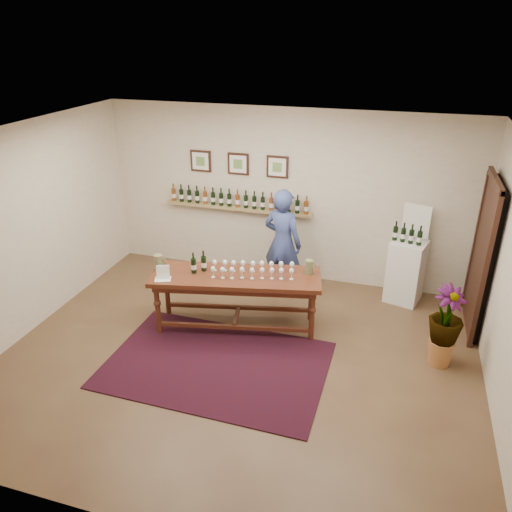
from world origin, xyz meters
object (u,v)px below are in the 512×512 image
(display_pedestal, at_px, (406,271))
(potted_plant, at_px, (445,327))
(tasting_table, at_px, (236,283))
(person, at_px, (283,243))

(display_pedestal, bearing_deg, potted_plant, -72.29)
(potted_plant, bearing_deg, tasting_table, 178.20)
(tasting_table, relative_size, potted_plant, 2.58)
(potted_plant, bearing_deg, person, 152.74)
(potted_plant, xyz_separation_m, person, (-2.36, 1.22, 0.32))
(display_pedestal, distance_m, person, 1.93)
(tasting_table, height_order, display_pedestal, display_pedestal)
(tasting_table, distance_m, potted_plant, 2.74)
(display_pedestal, bearing_deg, tasting_table, -146.82)
(display_pedestal, xyz_separation_m, potted_plant, (0.50, -1.55, 0.06))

